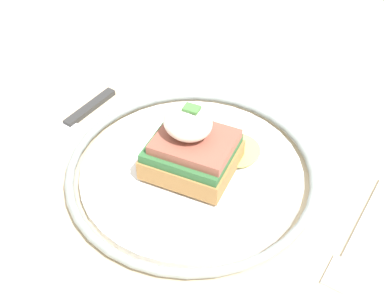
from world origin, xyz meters
TOP-DOWN VIEW (x-y plane):
  - dining_table at (0.00, 0.00)m, footprint 0.91×0.83m
  - plate at (-0.01, -0.00)m, footprint 0.28×0.28m
  - sandwich at (-0.01, -0.00)m, footprint 0.11×0.11m
  - fork at (-0.20, 0.01)m, footprint 0.04×0.16m
  - knife at (0.16, -0.02)m, footprint 0.05×0.19m

SIDE VIEW (x-z plane):
  - dining_table at x=0.00m, z-range 0.25..0.97m
  - fork at x=-0.20m, z-range 0.72..0.73m
  - knife at x=0.16m, z-range 0.72..0.73m
  - plate at x=-0.01m, z-range 0.72..0.74m
  - sandwich at x=-0.01m, z-range 0.72..0.81m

